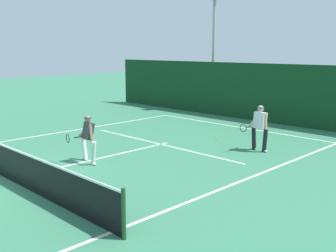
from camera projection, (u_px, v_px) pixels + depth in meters
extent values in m
plane|color=#367957|center=(9.00, 179.00, 11.50)|extent=(80.00, 80.00, 0.00)
cube|color=white|center=(237.00, 127.00, 19.24)|extent=(9.64, 0.10, 0.01)
cube|color=white|center=(111.00, 232.00, 8.16)|extent=(0.10, 22.25, 0.01)
cube|color=white|center=(161.00, 144.00, 15.72)|extent=(7.86, 0.10, 0.01)
cube|color=white|center=(100.00, 158.00, 13.73)|extent=(0.10, 6.40, 0.01)
cylinder|color=#1E4723|center=(124.00, 214.00, 7.77)|extent=(0.09, 0.09, 1.05)
cube|color=black|center=(7.00, 163.00, 11.41)|extent=(10.38, 0.02, 0.93)
cube|color=white|center=(6.00, 147.00, 11.32)|extent=(10.38, 0.03, 0.05)
cylinder|color=silver|center=(94.00, 153.00, 12.83)|extent=(0.30, 0.19, 0.80)
cylinder|color=silver|center=(84.00, 148.00, 13.46)|extent=(0.36, 0.21, 0.79)
ellipsoid|color=white|center=(94.00, 164.00, 12.90)|extent=(0.28, 0.16, 0.09)
ellipsoid|color=white|center=(85.00, 158.00, 13.52)|extent=(0.28, 0.16, 0.09)
cube|color=#2D3338|center=(88.00, 131.00, 13.02)|extent=(0.46, 0.41, 0.58)
cylinder|color=#9E704C|center=(91.00, 133.00, 12.84)|extent=(0.24, 0.14, 0.61)
cylinder|color=#9E704C|center=(85.00, 130.00, 13.21)|extent=(0.20, 0.53, 0.45)
sphere|color=#9E704C|center=(88.00, 119.00, 12.95)|extent=(0.21, 0.21, 0.21)
cylinder|color=#19478C|center=(88.00, 118.00, 12.94)|extent=(0.27, 0.27, 0.04)
cylinder|color=black|center=(78.00, 137.00, 13.15)|extent=(0.08, 0.26, 0.03)
torus|color=black|center=(68.00, 138.00, 12.97)|extent=(0.29, 0.08, 0.29)
cylinder|color=black|center=(265.00, 141.00, 14.45)|extent=(0.20, 0.16, 0.85)
cylinder|color=black|center=(254.00, 139.00, 14.80)|extent=(0.23, 0.16, 0.85)
ellipsoid|color=white|center=(264.00, 151.00, 14.52)|extent=(0.27, 0.13, 0.09)
ellipsoid|color=white|center=(253.00, 148.00, 14.87)|extent=(0.27, 0.13, 0.09)
cube|color=silver|center=(260.00, 120.00, 14.49)|extent=(0.45, 0.30, 0.60)
cylinder|color=tan|center=(266.00, 122.00, 14.32)|extent=(0.14, 0.11, 0.65)
cylinder|color=tan|center=(255.00, 120.00, 14.67)|extent=(0.14, 0.60, 0.44)
sphere|color=tan|center=(261.00, 109.00, 14.41)|extent=(0.23, 0.23, 0.23)
cylinder|color=#19478C|center=(261.00, 107.00, 14.40)|extent=(0.26, 0.26, 0.04)
cylinder|color=black|center=(249.00, 127.00, 14.59)|extent=(0.05, 0.26, 0.03)
torus|color=black|center=(243.00, 128.00, 14.37)|extent=(0.29, 0.04, 0.29)
sphere|color=#D1E033|center=(81.00, 133.00, 17.74)|extent=(0.07, 0.07, 0.07)
sphere|color=#D1E033|center=(217.00, 138.00, 16.64)|extent=(0.07, 0.07, 0.07)
cube|color=#11391D|center=(262.00, 93.00, 20.45)|extent=(21.78, 0.12, 2.95)
cylinder|color=#9EA39E|center=(213.00, 57.00, 23.67)|extent=(0.18, 0.18, 6.44)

